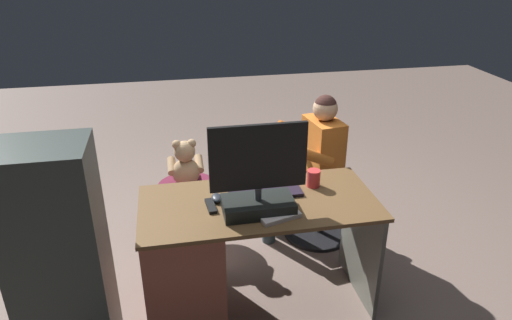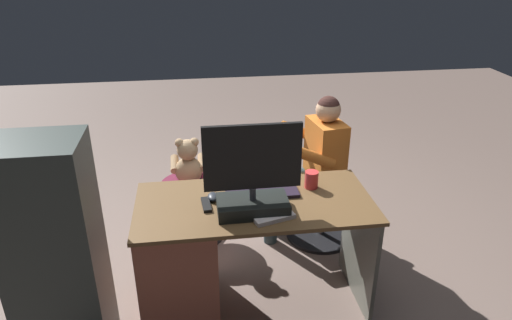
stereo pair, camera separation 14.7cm
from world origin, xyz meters
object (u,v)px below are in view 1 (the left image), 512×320
object	(u,v)px
monitor	(258,185)
teddy_bear	(186,165)
computer_mouse	(217,198)
desk	(200,258)
person	(309,158)
keyboard	(266,193)
tv_remote	(211,206)
visitor_chair	(319,205)
office_chair_teddy	(188,206)
cup	(313,178)

from	to	relation	value
monitor	teddy_bear	distance (m)	1.03
computer_mouse	desk	bearing A→B (deg)	24.19
desk	person	xyz separation A→B (m)	(-0.86, -0.67, 0.26)
computer_mouse	teddy_bear	bearing A→B (deg)	-79.59
monitor	desk	bearing A→B (deg)	-17.84
keyboard	person	xyz separation A→B (m)	(-0.45, -0.60, -0.09)
tv_remote	visitor_chair	world-z (taller)	tv_remote
person	visitor_chair	bearing A→B (deg)	171.45
desk	office_chair_teddy	size ratio (longest dim) A/B	2.70
cup	teddy_bear	distance (m)	1.02
computer_mouse	monitor	bearing A→B (deg)	142.47
office_chair_teddy	teddy_bear	bearing A→B (deg)	-90.00
cup	visitor_chair	size ratio (longest dim) A/B	0.20
computer_mouse	visitor_chair	world-z (taller)	computer_mouse
person	keyboard	bearing A→B (deg)	52.94
monitor	computer_mouse	distance (m)	0.30
desk	tv_remote	world-z (taller)	tv_remote
desk	person	size ratio (longest dim) A/B	1.20
desk	cup	xyz separation A→B (m)	(-0.71, -0.12, 0.39)
keyboard	tv_remote	xyz separation A→B (m)	(0.33, 0.09, -0.00)
monitor	person	world-z (taller)	monitor
visitor_chair	desk	bearing A→B (deg)	34.79
tv_remote	person	size ratio (longest dim) A/B	0.13
monitor	keyboard	world-z (taller)	monitor
keyboard	person	world-z (taller)	person
desk	person	distance (m)	1.12
cup	office_chair_teddy	world-z (taller)	cup
desk	computer_mouse	bearing A→B (deg)	-155.81
cup	tv_remote	size ratio (longest dim) A/B	0.69
monitor	tv_remote	size ratio (longest dim) A/B	3.42
monitor	office_chair_teddy	distance (m)	1.15
keyboard	office_chair_teddy	world-z (taller)	keyboard
computer_mouse	teddy_bear	distance (m)	0.79
teddy_bear	office_chair_teddy	bearing A→B (deg)	90.00
monitor	keyboard	size ratio (longest dim) A/B	1.22
computer_mouse	teddy_bear	xyz separation A→B (m)	(0.14, -0.76, -0.14)
office_chair_teddy	teddy_bear	size ratio (longest dim) A/B	1.39
tv_remote	office_chair_teddy	world-z (taller)	tv_remote
desk	teddy_bear	world-z (taller)	teddy_bear
desk	visitor_chair	bearing A→B (deg)	-145.21
tv_remote	office_chair_teddy	size ratio (longest dim) A/B	0.30
cup	office_chair_teddy	distance (m)	1.12
monitor	office_chair_teddy	world-z (taller)	monitor
office_chair_teddy	person	bearing A→B (deg)	171.45
tv_remote	teddy_bear	size ratio (longest dim) A/B	0.42
monitor	teddy_bear	xyz separation A→B (m)	(0.35, -0.92, -0.29)
cup	office_chair_teddy	xyz separation A→B (m)	(0.73, -0.69, -0.51)
desk	cup	bearing A→B (deg)	-170.45
monitor	keyboard	distance (m)	0.25
tv_remote	office_chair_teddy	bearing A→B (deg)	-87.70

